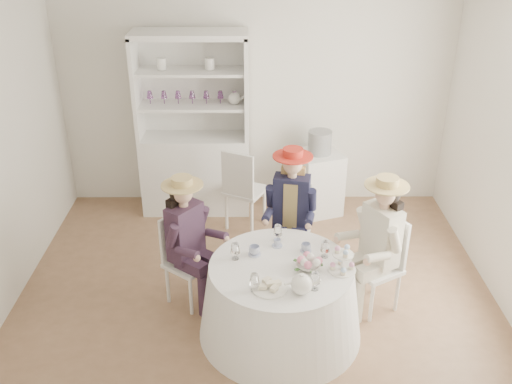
{
  "coord_description": "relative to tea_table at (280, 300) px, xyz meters",
  "views": [
    {
      "loc": [
        -0.02,
        -4.37,
        3.36
      ],
      "look_at": [
        0.0,
        0.1,
        1.05
      ],
      "focal_mm": 40.0,
      "sensor_mm": 36.0,
      "label": 1
    }
  ],
  "objects": [
    {
      "name": "cupcake_stand",
      "position": [
        0.49,
        -0.06,
        0.42
      ],
      "size": [
        0.23,
        0.23,
        0.21
      ],
      "rotation": [
        0.0,
        0.0,
        0.19
      ],
      "color": "white",
      "rests_on": "tea_table"
    },
    {
      "name": "teacup_a",
      "position": [
        -0.22,
        0.17,
        0.38
      ],
      "size": [
        0.12,
        0.12,
        0.07
      ],
      "primitive_type": "imported",
      "rotation": [
        0.0,
        0.0,
        -0.28
      ],
      "color": "white",
      "rests_on": "tea_table"
    },
    {
      "name": "wall_back",
      "position": [
        -0.2,
        2.51,
        1.01
      ],
      "size": [
        4.5,
        0.0,
        4.5
      ],
      "primitive_type": "plane",
      "rotation": [
        1.57,
        0.0,
        0.0
      ],
      "color": "silver",
      "rests_on": "ground"
    },
    {
      "name": "guest_left",
      "position": [
        -0.81,
        0.44,
        0.38
      ],
      "size": [
        0.55,
        0.52,
        1.27
      ],
      "rotation": [
        0.0,
        0.0,
        0.92
      ],
      "color": "silver",
      "rests_on": "ground"
    },
    {
      "name": "teacup_c",
      "position": [
        0.22,
        0.22,
        0.38
      ],
      "size": [
        0.09,
        0.09,
        0.07
      ],
      "primitive_type": "imported",
      "rotation": [
        0.0,
        0.0,
        -0.11
      ],
      "color": "white",
      "rests_on": "tea_table"
    },
    {
      "name": "side_table",
      "position": [
        0.53,
        2.16,
        0.04
      ],
      "size": [
        0.62,
        0.62,
        0.75
      ],
      "primitive_type": "cube",
      "rotation": [
        0.0,
        0.0,
        0.35
      ],
      "color": "silver",
      "rests_on": "ground"
    },
    {
      "name": "wall_front",
      "position": [
        -0.2,
        -1.49,
        1.01
      ],
      "size": [
        4.5,
        0.0,
        4.5
      ],
      "primitive_type": "plane",
      "rotation": [
        -1.57,
        0.0,
        0.0
      ],
      "color": "silver",
      "rests_on": "ground"
    },
    {
      "name": "guest_mid",
      "position": [
        0.13,
        0.92,
        0.41
      ],
      "size": [
        0.5,
        0.52,
        1.33
      ],
      "rotation": [
        0.0,
        0.0,
        -0.19
      ],
      "color": "silver",
      "rests_on": "ground"
    },
    {
      "name": "hutch",
      "position": [
        -0.9,
        2.26,
        0.41
      ],
      "size": [
        1.33,
        0.68,
        2.11
      ],
      "rotation": [
        0.0,
        0.0,
        0.18
      ],
      "color": "silver",
      "rests_on": "ground"
    },
    {
      "name": "tea_table",
      "position": [
        0.0,
        0.0,
        0.0
      ],
      "size": [
        1.39,
        1.39,
        0.68
      ],
      "rotation": [
        0.0,
        0.0,
        -0.12
      ],
      "color": "white",
      "rests_on": "ground"
    },
    {
      "name": "table_teapot",
      "position": [
        0.14,
        -0.35,
        0.42
      ],
      "size": [
        0.23,
        0.16,
        0.17
      ],
      "rotation": [
        0.0,
        0.0,
        0.23
      ],
      "color": "white",
      "rests_on": "tea_table"
    },
    {
      "name": "flower_arrangement",
      "position": [
        0.21,
        -0.05,
        0.43
      ],
      "size": [
        0.18,
        0.18,
        0.07
      ],
      "rotation": [
        0.0,
        0.0,
        -0.37
      ],
      "color": "pink",
      "rests_on": "tea_table"
    },
    {
      "name": "teacup_b",
      "position": [
        -0.02,
        0.3,
        0.38
      ],
      "size": [
        0.08,
        0.08,
        0.06
      ],
      "primitive_type": "imported",
      "rotation": [
        0.0,
        0.0,
        -0.34
      ],
      "color": "white",
      "rests_on": "tea_table"
    },
    {
      "name": "spare_chair",
      "position": [
        -0.35,
        1.75,
        0.18
      ],
      "size": [
        0.54,
        0.54,
        0.97
      ],
      "rotation": [
        0.0,
        0.0,
        2.68
      ],
      "color": "silver",
      "rests_on": "ground"
    },
    {
      "name": "hatbox",
      "position": [
        0.53,
        2.16,
        0.55
      ],
      "size": [
        0.32,
        0.32,
        0.27
      ],
      "primitive_type": "cylinder",
      "rotation": [
        0.0,
        0.0,
        0.2
      ],
      "color": "black",
      "rests_on": "side_table"
    },
    {
      "name": "sandwich_plate",
      "position": [
        -0.1,
        -0.3,
        0.36
      ],
      "size": [
        0.28,
        0.28,
        0.06
      ],
      "rotation": [
        0.0,
        0.0,
        -0.24
      ],
      "color": "white",
      "rests_on": "tea_table"
    },
    {
      "name": "stemware_set",
      "position": [
        0.0,
        0.0,
        0.42
      ],
      "size": [
        0.83,
        0.8,
        0.15
      ],
      "color": "white",
      "rests_on": "tea_table"
    },
    {
      "name": "guest_right",
      "position": [
        0.86,
        0.33,
        0.4
      ],
      "size": [
        0.56,
        0.52,
        1.32
      ],
      "rotation": [
        0.0,
        0.0,
        -1.05
      ],
      "color": "silver",
      "rests_on": "ground"
    },
    {
      "name": "ground",
      "position": [
        -0.2,
        0.51,
        -0.34
      ],
      "size": [
        4.5,
        4.5,
        0.0
      ],
      "primitive_type": "plane",
      "color": "brown",
      "rests_on": "ground"
    },
    {
      "name": "flower_bowl",
      "position": [
        0.22,
        -0.05,
        0.37
      ],
      "size": [
        0.26,
        0.26,
        0.05
      ],
      "primitive_type": "imported",
      "rotation": [
        0.0,
        0.0,
        -0.37
      ],
      "color": "white",
      "rests_on": "tea_table"
    }
  ]
}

